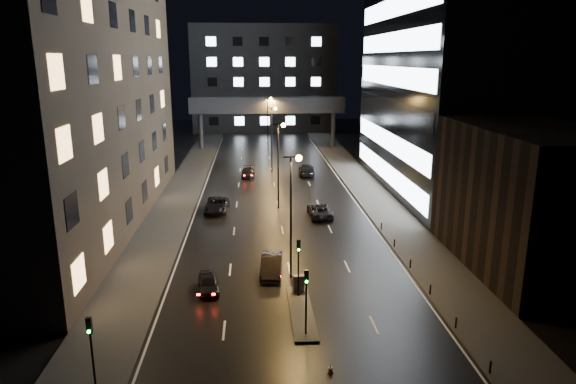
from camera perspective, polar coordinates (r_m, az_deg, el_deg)
name	(u,v)px	position (r m, az deg, el deg)	size (l,w,h in m)	color
ground	(274,184)	(72.66, -1.55, 0.86)	(160.00, 160.00, 0.00)	black
sidewalk_left	(180,194)	(68.42, -11.88, -0.27)	(5.00, 110.00, 0.15)	#383533
sidewalk_right	(369,191)	(69.47, 8.99, 0.09)	(5.00, 110.00, 0.15)	#383533
building_left	(52,30)	(57.99, -24.72, 16.02)	(15.00, 48.00, 40.00)	#2D2319
building_right_low	(530,199)	(47.04, 25.32, -0.72)	(10.00, 18.00, 12.00)	black
building_right_glass	(472,16)	(72.30, 19.76, 17.95)	(20.00, 36.00, 45.00)	black
building_far	(264,78)	(128.63, -2.71, 12.49)	(34.00, 14.00, 25.00)	#333335
skybridge	(267,106)	(100.95, -2.31, 9.54)	(30.00, 3.00, 10.00)	#333335
median_island	(301,312)	(36.94, 1.50, -13.19)	(1.60, 8.00, 0.15)	#383533
traffic_signal_near	(299,258)	(37.92, 1.18, -7.40)	(0.28, 0.34, 4.40)	black
traffic_signal_far	(306,291)	(32.91, 2.04, -10.98)	(0.28, 0.34, 4.40)	black
traffic_signal_corner	(91,343)	(29.69, -21.05, -15.39)	(0.28, 0.34, 4.40)	black
bollard_row	(420,277)	(42.73, 14.43, -9.10)	(0.12, 25.12, 0.90)	black
streetlight_near	(293,201)	(40.12, 0.56, -1.00)	(1.45, 0.50, 10.15)	black
streetlight_mid_a	(280,155)	(59.58, -0.94, 4.18)	(1.45, 0.50, 10.15)	black
streetlight_mid_b	(273,131)	(79.31, -1.71, 6.80)	(1.45, 0.50, 10.15)	black
streetlight_far	(269,117)	(99.15, -2.17, 8.38)	(1.45, 0.50, 10.15)	black
car_away_a	(208,283)	(40.31, -8.84, -9.96)	(1.55, 3.85, 1.31)	black
car_away_b	(271,265)	(42.73, -1.86, -8.12)	(1.67, 4.79, 1.58)	black
car_away_c	(217,205)	(60.25, -7.92, -1.43)	(2.59, 5.62, 1.56)	black
car_away_d	(248,173)	(77.27, -4.46, 2.17)	(1.92, 4.73, 1.37)	black
car_toward_a	(320,210)	(57.79, 3.56, -2.07)	(2.42, 5.25, 1.46)	black
car_toward_b	(307,170)	(78.38, 2.08, 2.49)	(2.32, 5.70, 1.65)	black
utility_cabinet	(299,283)	(39.41, 1.18, -10.12)	(0.83, 0.49, 1.32)	#49494B
cone_a	(330,369)	(30.85, 4.74, -18.98)	(0.33, 0.33, 0.53)	#FF620D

